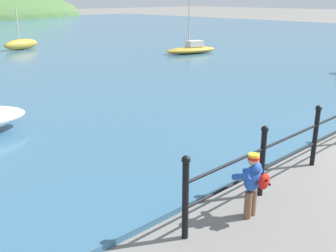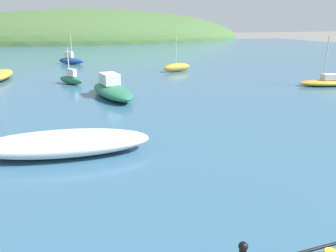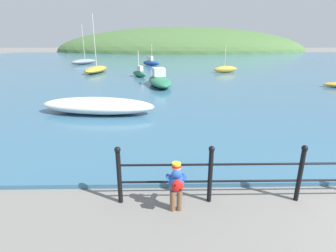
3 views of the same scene
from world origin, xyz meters
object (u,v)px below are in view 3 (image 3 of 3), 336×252
boat_nearest_quay (96,69)px  boat_far_right (160,80)px  boat_white_sailboat (84,61)px  boat_red_dinghy (225,69)px  child_in_coat (176,183)px  boat_green_fishing (151,62)px  boat_far_left (139,73)px  boat_blue_hull (98,106)px

boat_nearest_quay → boat_far_right: size_ratio=1.16×
boat_nearest_quay → boat_white_sailboat: 9.60m
boat_red_dinghy → boat_far_right: boat_red_dinghy is taller
child_in_coat → boat_white_sailboat: boat_white_sailboat is taller
boat_red_dinghy → boat_white_sailboat: bearing=150.2°
boat_green_fishing → boat_red_dinghy: bearing=-44.6°
boat_nearest_quay → boat_far_right: bearing=-50.5°
boat_green_fishing → boat_far_right: boat_green_fishing is taller
child_in_coat → boat_far_left: 18.11m
child_in_coat → boat_white_sailboat: size_ratio=0.21×
boat_far_left → boat_blue_hull: 11.33m
boat_green_fishing → boat_white_sailboat: boat_white_sailboat is taller
boat_far_left → boat_red_dinghy: bearing=19.7°
boat_blue_hull → child_in_coat: bearing=-65.6°
boat_green_fishing → boat_far_left: boat_green_fishing is taller
child_in_coat → boat_far_right: (-0.46, 13.61, -0.13)m
boat_far_right → boat_blue_hull: size_ratio=0.89×
child_in_coat → boat_green_fishing: bearing=93.4°
boat_nearest_quay → boat_far_left: 5.31m
boat_far_right → boat_blue_hull: boat_far_right is taller
child_in_coat → boat_blue_hull: (-3.02, 6.67, -0.18)m
child_in_coat → boat_nearest_quay: (-6.56, 21.01, -0.19)m
boat_red_dinghy → boat_far_left: bearing=-160.3°
boat_green_fishing → boat_nearest_quay: bearing=-125.1°
boat_white_sailboat → boat_nearest_quay: bearing=-67.6°
boat_green_fishing → boat_nearest_quay: size_ratio=0.48×
child_in_coat → boat_nearest_quay: 22.01m
boat_nearest_quay → boat_blue_hull: (3.54, -14.34, 0.02)m
boat_green_fishing → boat_white_sailboat: bearing=167.6°
boat_red_dinghy → boat_far_right: (-6.14, -7.17, 0.05)m
child_in_coat → boat_red_dinghy: (5.68, 20.79, -0.18)m
boat_red_dinghy → boat_blue_hull: bearing=-121.6°
boat_green_fishing → boat_red_dinghy: 10.28m
child_in_coat → boat_blue_hull: bearing=114.4°
boat_red_dinghy → boat_blue_hull: (-8.70, -14.11, 0.01)m
boat_green_fishing → boat_far_right: 14.44m
child_in_coat → boat_green_fishing: size_ratio=0.40×
boat_red_dinghy → boat_nearest_quay: 12.24m
boat_green_fishing → boat_red_dinghy: (7.33, -7.21, -0.04)m
child_in_coat → boat_far_right: boat_far_right is taller
boat_red_dinghy → boat_far_left: 8.37m
boat_far_right → boat_blue_hull: bearing=-110.2°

